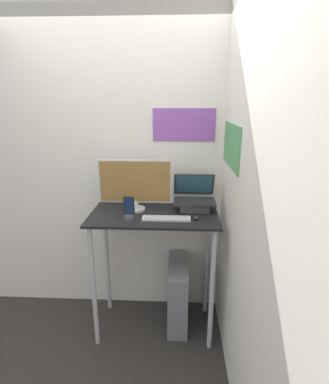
# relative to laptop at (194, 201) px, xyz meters

# --- Properties ---
(ground_plane) EXTENTS (12.00, 12.00, 0.00)m
(ground_plane) POSITION_rel_laptop_xyz_m (-0.32, -0.39, -1.12)
(ground_plane) COLOR #2D2B28
(wall_back) EXTENTS (6.00, 0.06, 2.60)m
(wall_back) POSITION_rel_laptop_xyz_m (-0.32, 0.23, 0.18)
(wall_back) COLOR silver
(wall_back) RESTS_ON ground_plane
(wall_side_right) EXTENTS (0.06, 6.00, 2.60)m
(wall_side_right) POSITION_rel_laptop_xyz_m (0.27, -0.39, 0.18)
(wall_side_right) COLOR silver
(wall_side_right) RESTS_ON ground_plane
(desk) EXTENTS (1.00, 0.54, 1.04)m
(desk) POSITION_rel_laptop_xyz_m (-0.32, -0.13, -0.26)
(desk) COLOR black
(desk) RESTS_ON ground_plane
(laptop) EXTENTS (0.33, 0.30, 0.27)m
(laptop) POSITION_rel_laptop_xyz_m (0.00, 0.00, 0.00)
(laptop) COLOR #4C4C51
(laptop) RESTS_ON desk
(monitor) EXTENTS (0.58, 0.15, 0.41)m
(monitor) POSITION_rel_laptop_xyz_m (-0.47, -0.05, 0.14)
(monitor) COLOR silver
(monitor) RESTS_ON desk
(keyboard) EXTENTS (0.36, 0.09, 0.02)m
(keyboard) POSITION_rel_laptop_xyz_m (-0.22, -0.23, -0.07)
(keyboard) COLOR silver
(keyboard) RESTS_ON desk
(mouse) EXTENTS (0.04, 0.06, 0.03)m
(mouse) POSITION_rel_laptop_xyz_m (0.00, -0.22, -0.06)
(mouse) COLOR #262626
(mouse) RESTS_ON desk
(cell_phone) EXTENTS (0.08, 0.07, 0.18)m
(cell_phone) POSITION_rel_laptop_xyz_m (-0.49, -0.24, -0.02)
(cell_phone) COLOR #4C4C51
(cell_phone) RESTS_ON desk
(computer_tower) EXTENTS (0.16, 0.47, 0.58)m
(computer_tower) POSITION_rel_laptop_xyz_m (-0.12, -0.08, -0.83)
(computer_tower) COLOR gray
(computer_tower) RESTS_ON ground_plane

